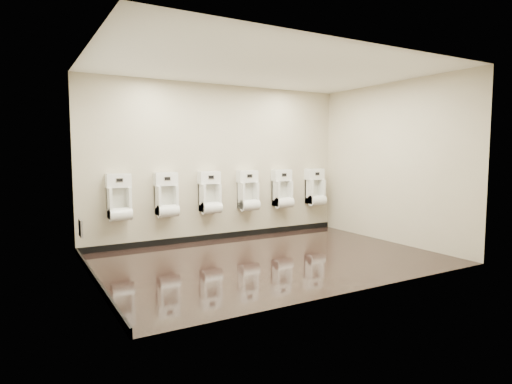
% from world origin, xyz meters
% --- Properties ---
extents(ground, '(5.00, 3.50, 0.00)m').
position_xyz_m(ground, '(0.00, 0.00, 0.00)').
color(ground, black).
rests_on(ground, ground).
extents(ceiling, '(5.00, 3.50, 0.00)m').
position_xyz_m(ceiling, '(0.00, 0.00, 2.80)').
color(ceiling, white).
extents(back_wall, '(5.00, 0.02, 2.80)m').
position_xyz_m(back_wall, '(0.00, 1.75, 1.40)').
color(back_wall, '#C1B698').
rests_on(back_wall, ground).
extents(front_wall, '(5.00, 0.02, 2.80)m').
position_xyz_m(front_wall, '(0.00, -1.75, 1.40)').
color(front_wall, '#C1B698').
rests_on(front_wall, ground).
extents(left_wall, '(0.02, 3.50, 2.80)m').
position_xyz_m(left_wall, '(-2.50, 0.00, 1.40)').
color(left_wall, '#C1B698').
rests_on(left_wall, ground).
extents(right_wall, '(0.02, 3.50, 2.80)m').
position_xyz_m(right_wall, '(2.50, 0.00, 1.40)').
color(right_wall, '#C1B698').
rests_on(right_wall, ground).
extents(tile_overlay_left, '(0.01, 3.50, 2.80)m').
position_xyz_m(tile_overlay_left, '(-2.50, 0.00, 1.40)').
color(tile_overlay_left, white).
rests_on(tile_overlay_left, ground).
extents(skirting_back, '(5.00, 0.02, 0.10)m').
position_xyz_m(skirting_back, '(0.00, 1.74, 0.05)').
color(skirting_back, black).
rests_on(skirting_back, ground).
extents(skirting_left, '(0.02, 3.50, 0.10)m').
position_xyz_m(skirting_left, '(-2.49, 0.00, 0.05)').
color(skirting_left, black).
rests_on(skirting_left, ground).
extents(access_panel, '(0.04, 0.25, 0.25)m').
position_xyz_m(access_panel, '(-2.48, 1.20, 0.50)').
color(access_panel, '#9E9EA3').
rests_on(access_panel, left_wall).
extents(urinal_0, '(0.39, 0.29, 0.73)m').
position_xyz_m(urinal_0, '(-1.84, 1.62, 0.82)').
color(urinal_0, white).
rests_on(urinal_0, back_wall).
extents(urinal_1, '(0.39, 0.29, 0.73)m').
position_xyz_m(urinal_1, '(-1.06, 1.62, 0.82)').
color(urinal_1, white).
rests_on(urinal_1, back_wall).
extents(urinal_2, '(0.39, 0.29, 0.73)m').
position_xyz_m(urinal_2, '(-0.27, 1.62, 0.82)').
color(urinal_2, white).
rests_on(urinal_2, back_wall).
extents(urinal_3, '(0.39, 0.29, 0.73)m').
position_xyz_m(urinal_3, '(0.51, 1.62, 0.82)').
color(urinal_3, white).
rests_on(urinal_3, back_wall).
extents(urinal_4, '(0.39, 0.29, 0.73)m').
position_xyz_m(urinal_4, '(1.27, 1.62, 0.82)').
color(urinal_4, white).
rests_on(urinal_4, back_wall).
extents(urinal_5, '(0.39, 0.29, 0.73)m').
position_xyz_m(urinal_5, '(2.08, 1.62, 0.82)').
color(urinal_5, white).
rests_on(urinal_5, back_wall).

